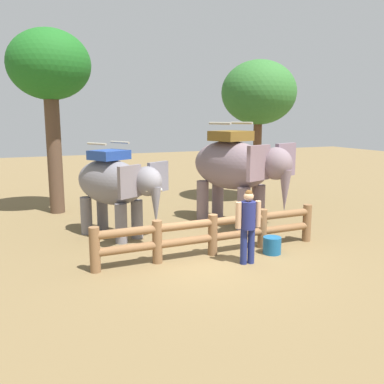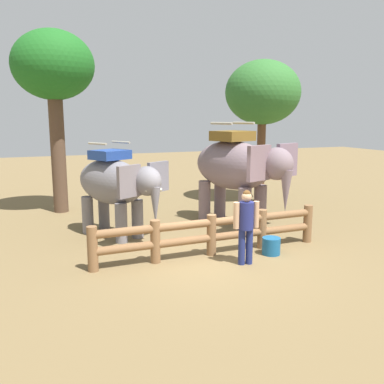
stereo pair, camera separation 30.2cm
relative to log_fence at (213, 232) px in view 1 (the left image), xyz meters
The scene contains 8 objects.
ground_plane 0.67m from the log_fence, 90.00° to the right, with size 60.00×60.00×0.00m, color brown.
log_fence is the anchor object (origin of this frame).
elephant_near_left 3.30m from the log_fence, 127.05° to the left, with size 2.62×3.21×2.76m.
elephant_center 3.43m from the log_fence, 50.98° to the left, with size 2.76×3.94×3.31m.
tourist_woman_in_black 1.12m from the log_fence, 62.17° to the right, with size 0.63×0.39×1.80m.
tree_far_left 8.12m from the log_fence, 49.83° to the left, with size 2.99×2.99×5.69m.
tree_back_center 8.52m from the log_fence, 116.12° to the left, with size 2.84×2.84×6.46m.
feed_bucket 1.58m from the log_fence, 19.71° to the right, with size 0.46×0.46×0.44m.
Camera 1 is at (-4.43, -8.86, 3.48)m, focal length 38.92 mm.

